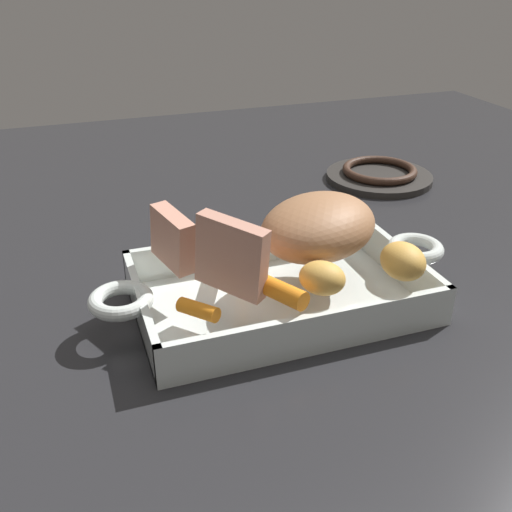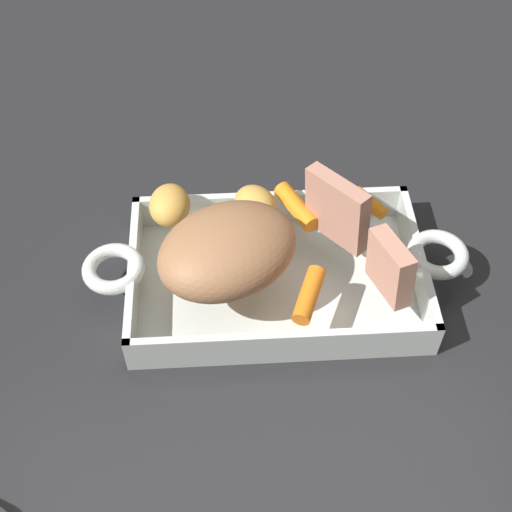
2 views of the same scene
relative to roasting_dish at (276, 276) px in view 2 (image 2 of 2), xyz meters
name	(u,v)px [view 2 (image 2 of 2)]	position (x,y,z in m)	size (l,w,h in m)	color
ground_plane	(276,285)	(0.00, 0.00, -0.02)	(1.85, 1.85, 0.00)	#232326
roasting_dish	(276,276)	(0.00, 0.00, 0.00)	(0.44, 0.21, 0.05)	silver
pork_roast	(227,250)	(0.06, 0.02, 0.07)	(0.16, 0.12, 0.07)	#9A6945
roast_slice_thin	(337,210)	(-0.07, -0.03, 0.08)	(0.02, 0.08, 0.08)	tan
roast_slice_outer	(390,267)	(-0.11, 0.05, 0.07)	(0.02, 0.06, 0.06)	tan
baby_carrot_northwest	(370,203)	(-0.11, -0.07, 0.04)	(0.02, 0.02, 0.05)	orange
baby_carrot_short	(297,207)	(-0.03, -0.07, 0.05)	(0.02, 0.02, 0.07)	orange
baby_carrot_center_right	(309,295)	(-0.03, 0.06, 0.04)	(0.02, 0.02, 0.07)	orange
potato_near_roast	(255,203)	(0.02, -0.07, 0.05)	(0.04, 0.05, 0.04)	gold
potato_golden_small	(170,205)	(0.12, -0.07, 0.05)	(0.06, 0.05, 0.04)	gold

